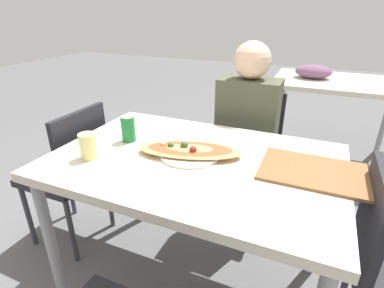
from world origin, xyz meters
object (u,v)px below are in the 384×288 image
(dining_table, at_px, (195,173))
(soda_can, at_px, (128,129))
(chair_far_seated, at_px, (248,149))
(drink_glass, at_px, (88,146))
(pizza_main, at_px, (190,151))
(person_seated, at_px, (246,126))
(chair_side_left, at_px, (71,169))

(dining_table, relative_size, soda_can, 9.85)
(dining_table, height_order, chair_far_seated, chair_far_seated)
(dining_table, xyz_separation_m, drink_glass, (-0.42, -0.18, 0.14))
(dining_table, height_order, pizza_main, pizza_main)
(person_seated, bearing_deg, dining_table, 83.21)
(drink_glass, bearing_deg, soda_can, 76.98)
(pizza_main, xyz_separation_m, soda_can, (-0.33, 0.02, 0.04))
(pizza_main, bearing_deg, soda_can, 176.09)
(dining_table, height_order, soda_can, soda_can)
(soda_can, bearing_deg, drink_glass, -103.02)
(drink_glass, bearing_deg, dining_table, 23.74)
(person_seated, bearing_deg, chair_side_left, 32.96)
(chair_far_seated, height_order, pizza_main, chair_far_seated)
(pizza_main, bearing_deg, chair_side_left, 177.19)
(chair_far_seated, xyz_separation_m, chair_side_left, (-0.88, -0.68, 0.00))
(chair_side_left, relative_size, pizza_main, 1.79)
(drink_glass, bearing_deg, chair_far_seated, 61.94)
(dining_table, xyz_separation_m, chair_side_left, (-0.81, 0.05, -0.19))
(chair_side_left, height_order, person_seated, person_seated)
(pizza_main, xyz_separation_m, drink_glass, (-0.38, -0.20, 0.04))
(person_seated, xyz_separation_m, drink_glass, (-0.49, -0.81, 0.12))
(chair_side_left, height_order, soda_can, soda_can)
(dining_table, bearing_deg, chair_side_left, 176.12)
(person_seated, bearing_deg, chair_far_seated, -90.00)
(dining_table, bearing_deg, drink_glass, -156.26)
(dining_table, distance_m, soda_can, 0.39)
(chair_far_seated, height_order, chair_side_left, same)
(dining_table, distance_m, chair_side_left, 0.83)
(dining_table, height_order, drink_glass, drink_glass)
(chair_far_seated, relative_size, drink_glass, 7.77)
(dining_table, height_order, chair_side_left, chair_side_left)
(pizza_main, height_order, drink_glass, drink_glass)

